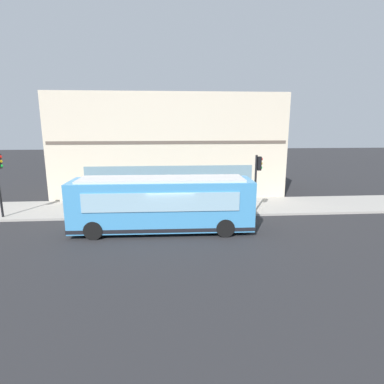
{
  "coord_description": "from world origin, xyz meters",
  "views": [
    {
      "loc": [
        -16.64,
        0.05,
        5.96
      ],
      "look_at": [
        2.39,
        -1.39,
        1.76
      ],
      "focal_mm": 28.89,
      "sensor_mm": 36.0,
      "label": 1
    }
  ],
  "objects": [
    {
      "name": "pedestrian_walking_along_curb",
      "position": [
        5.44,
        5.13,
        1.04
      ],
      "size": [
        0.32,
        0.32,
        1.55
      ],
      "color": "gold",
      "rests_on": "sidewalk_curb"
    },
    {
      "name": "pedestrian_near_hydrant",
      "position": [
        5.05,
        0.39,
        1.2
      ],
      "size": [
        0.32,
        0.32,
        1.8
      ],
      "color": "#99994C",
      "rests_on": "sidewalk_curb"
    },
    {
      "name": "pedestrian_near_building_entrance",
      "position": [
        6.06,
        7.32,
        1.17
      ],
      "size": [
        0.32,
        0.32,
        1.77
      ],
      "color": "#3F8C4C",
      "rests_on": "sidewalk_curb"
    },
    {
      "name": "fire_hydrant",
      "position": [
        5.03,
        -5.66,
        0.51
      ],
      "size": [
        0.35,
        0.35,
        0.74
      ],
      "color": "yellow",
      "rests_on": "sidewalk_curb"
    },
    {
      "name": "traffic_light_near_corner",
      "position": [
        2.96,
        -5.75,
        2.84
      ],
      "size": [
        0.32,
        0.49,
        3.86
      ],
      "color": "black",
      "rests_on": "sidewalk_curb"
    },
    {
      "name": "city_bus_nearside",
      "position": [
        0.21,
        0.46,
        1.55
      ],
      "size": [
        2.76,
        10.09,
        3.07
      ],
      "color": "#3F8CC6",
      "rests_on": "ground"
    },
    {
      "name": "sidewalk_curb",
      "position": [
        4.92,
        0.0,
        0.07
      ],
      "size": [
        4.65,
        40.0,
        0.15
      ],
      "primitive_type": "cube",
      "color": "#9E9991",
      "rests_on": "ground"
    },
    {
      "name": "pedestrian_by_light_pole",
      "position": [
        3.51,
        -0.28,
        1.21
      ],
      "size": [
        0.32,
        0.32,
        1.83
      ],
      "color": "#99994C",
      "rests_on": "sidewalk_curb"
    },
    {
      "name": "building_corner",
      "position": [
        11.27,
        0.0,
        4.17
      ],
      "size": [
        8.1,
        18.66,
        8.35
      ],
      "color": "beige",
      "rests_on": "ground"
    },
    {
      "name": "ground",
      "position": [
        0.0,
        0.0,
        0.0
      ],
      "size": [
        120.0,
        120.0,
        0.0
      ],
      "primitive_type": "plane",
      "color": "#262628"
    }
  ]
}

